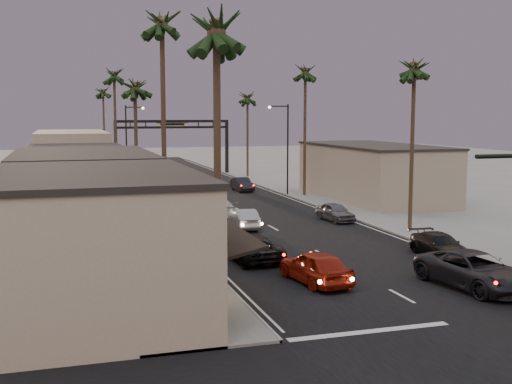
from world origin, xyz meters
TOP-DOWN VIEW (x-y plane):
  - ground at (0.00, 40.00)m, footprint 200.00×200.00m
  - road at (0.00, 45.00)m, footprint 14.00×120.00m
  - sidewalk_left at (-9.50, 52.00)m, footprint 5.00×92.00m
  - sidewalk_right at (9.50, 52.00)m, footprint 5.00×92.00m
  - storefront_near at (-13.00, 12.00)m, footprint 8.00×12.00m
  - storefront_mid at (-13.00, 26.00)m, footprint 8.00×14.00m
  - storefront_far at (-13.00, 42.00)m, footprint 8.00×16.00m
  - storefront_dist at (-13.00, 65.00)m, footprint 8.00×20.00m
  - building_right at (14.00, 40.00)m, footprint 8.00×18.00m
  - arch at (0.00, 70.00)m, footprint 15.20×0.40m
  - streetlight_right at (6.92, 45.00)m, footprint 2.13×0.30m
  - streetlight_left at (-6.92, 58.00)m, footprint 2.13×0.30m
  - palm_la at (-8.60, 9.00)m, footprint 3.20×3.20m
  - palm_lb at (-8.60, 22.00)m, footprint 3.20×3.20m
  - palm_lc at (-8.60, 36.00)m, footprint 3.20×3.20m
  - palm_ld at (-8.60, 55.00)m, footprint 3.20×3.20m
  - palm_ra at (8.60, 24.00)m, footprint 3.20×3.20m
  - palm_rb at (8.60, 44.00)m, footprint 3.20×3.20m
  - palm_rc at (8.60, 64.00)m, footprint 3.20×3.20m
  - palm_far at (-8.30, 78.00)m, footprint 3.20×3.20m
  - oncoming_red at (-2.82, 13.22)m, footprint 2.49×4.93m
  - oncoming_pickup at (-4.42, 18.72)m, footprint 2.83×5.33m
  - oncoming_silver at (-2.05, 28.41)m, footprint 1.71×4.33m
  - oncoming_white at (-2.77, 33.91)m, footprint 2.69×5.29m
  - oncoming_dgrey at (-3.44, 40.31)m, footprint 2.00×4.88m
  - curbside_near at (3.90, 10.24)m, footprint 3.59×6.37m
  - curbside_black at (6.04, 16.37)m, footprint 1.96×4.64m
  - curbside_grey at (5.45, 29.47)m, footprint 2.01×4.16m
  - curbside_far at (3.86, 49.88)m, footprint 1.61×4.34m

SIDE VIEW (x-z plane):
  - ground at x=0.00m, z-range 0.00..0.00m
  - road at x=0.00m, z-range -0.01..0.01m
  - sidewalk_left at x=-9.50m, z-range 0.00..0.12m
  - sidewalk_right at x=9.50m, z-range 0.00..0.12m
  - curbside_black at x=6.04m, z-range 0.00..1.34m
  - curbside_grey at x=5.45m, z-range 0.00..1.37m
  - oncoming_silver at x=-2.05m, z-range 0.00..1.40m
  - curbside_far at x=3.86m, z-range 0.00..1.42m
  - oncoming_pickup at x=-4.42m, z-range 0.00..1.43m
  - oncoming_white at x=-2.77m, z-range 0.00..1.47m
  - oncoming_red at x=-2.82m, z-range 0.00..1.61m
  - oncoming_dgrey at x=-3.44m, z-range 0.00..1.66m
  - curbside_near at x=3.90m, z-range 0.00..1.68m
  - storefront_far at x=-13.00m, z-range 0.00..5.00m
  - building_right at x=14.00m, z-range 0.00..5.00m
  - storefront_near at x=-13.00m, z-range 0.00..5.50m
  - storefront_mid at x=-13.00m, z-range 0.00..5.50m
  - storefront_dist at x=-13.00m, z-range 0.00..6.00m
  - streetlight_right at x=6.92m, z-range 0.83..9.83m
  - streetlight_left at x=-6.92m, z-range 0.83..9.83m
  - arch at x=0.00m, z-range 1.90..9.17m
  - palm_lc at x=-8.60m, z-range 4.37..16.57m
  - palm_rc at x=8.60m, z-range 4.37..16.57m
  - palm_la at x=-8.60m, z-range 4.84..18.04m
  - palm_ra at x=8.60m, z-range 4.84..18.04m
  - palm_far at x=-8.30m, z-range 4.84..18.04m
  - palm_ld at x=-8.60m, z-range 5.32..19.52m
  - palm_rb at x=8.60m, z-range 5.32..19.52m
  - palm_lb at x=-8.60m, z-range 5.79..20.99m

